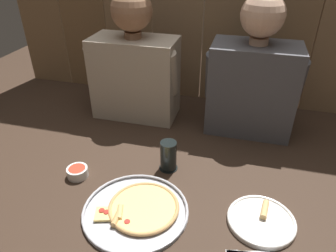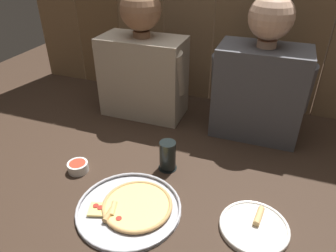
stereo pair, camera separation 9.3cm
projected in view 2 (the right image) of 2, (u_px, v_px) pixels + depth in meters
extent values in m
plane|color=#332319|center=(163.00, 179.00, 1.22)|extent=(3.20, 3.20, 0.00)
cylinder|color=#B2B2B7|center=(129.00, 209.00, 1.08)|extent=(0.36, 0.36, 0.01)
torus|color=#B2B2B7|center=(129.00, 207.00, 1.08)|extent=(0.36, 0.36, 0.01)
cylinder|color=#B23823|center=(137.00, 206.00, 1.09)|extent=(0.24, 0.24, 0.00)
cylinder|color=#F4D170|center=(137.00, 205.00, 1.08)|extent=(0.23, 0.23, 0.01)
torus|color=tan|center=(137.00, 205.00, 1.08)|extent=(0.25, 0.25, 0.01)
cube|color=#F4D170|center=(101.00, 210.00, 1.07)|extent=(0.10, 0.08, 0.01)
cylinder|color=tan|center=(113.00, 209.00, 1.06)|extent=(0.04, 0.06, 0.02)
cylinder|color=#A3281E|center=(96.00, 206.00, 1.08)|extent=(0.02, 0.02, 0.00)
cylinder|color=#A3281E|center=(100.00, 208.00, 1.07)|extent=(0.02, 0.02, 0.00)
cube|color=#F4D170|center=(118.00, 218.00, 1.04)|extent=(0.07, 0.06, 0.01)
cylinder|color=tan|center=(109.00, 214.00, 1.04)|extent=(0.02, 0.06, 0.02)
cylinder|color=#A3281E|center=(119.00, 218.00, 1.03)|extent=(0.02, 0.02, 0.00)
cylinder|color=white|center=(254.00, 227.00, 1.01)|extent=(0.22, 0.22, 0.01)
torus|color=white|center=(254.00, 226.00, 1.01)|extent=(0.22, 0.22, 0.01)
cylinder|color=tan|center=(259.00, 216.00, 1.03)|extent=(0.03, 0.08, 0.02)
cylinder|color=black|center=(168.00, 167.00, 1.27)|extent=(0.08, 0.08, 0.01)
cylinder|color=black|center=(168.00, 155.00, 1.24)|extent=(0.07, 0.07, 0.12)
cylinder|color=white|center=(78.00, 167.00, 1.25)|extent=(0.08, 0.08, 0.04)
cylinder|color=#B23823|center=(78.00, 165.00, 1.25)|extent=(0.07, 0.07, 0.02)
cube|color=#B2A38E|center=(144.00, 77.00, 1.58)|extent=(0.41, 0.22, 0.40)
cylinder|color=#9E7051|center=(142.00, 34.00, 1.46)|extent=(0.08, 0.08, 0.03)
sphere|color=#9E7051|center=(141.00, 9.00, 1.41)|extent=(0.19, 0.19, 0.19)
sphere|color=brown|center=(142.00, 6.00, 1.41)|extent=(0.17, 0.17, 0.17)
cylinder|color=#B2A38E|center=(106.00, 64.00, 1.57)|extent=(0.08, 0.14, 0.23)
cylinder|color=#B2A38E|center=(176.00, 73.00, 1.46)|extent=(0.08, 0.13, 0.23)
cube|color=#4C4C51|center=(259.00, 92.00, 1.41)|extent=(0.39, 0.23, 0.42)
cylinder|color=#DBAD8E|center=(267.00, 43.00, 1.29)|extent=(0.08, 0.08, 0.03)
sphere|color=#DBAD8E|center=(271.00, 17.00, 1.23)|extent=(0.18, 0.18, 0.18)
sphere|color=black|center=(272.00, 12.00, 1.24)|extent=(0.17, 0.17, 0.17)
cylinder|color=#4C4C51|center=(220.00, 78.00, 1.39)|extent=(0.08, 0.13, 0.24)
cylinder|color=#4C4C51|center=(303.00, 89.00, 1.29)|extent=(0.08, 0.13, 0.24)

